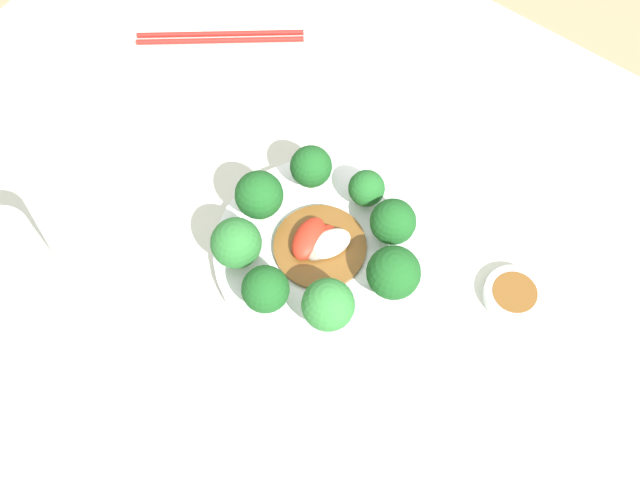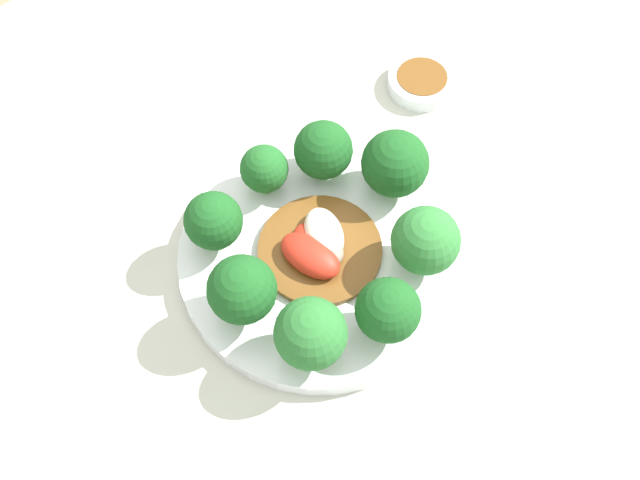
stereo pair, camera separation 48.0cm
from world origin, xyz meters
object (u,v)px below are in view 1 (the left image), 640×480
broccoli_southwest (393,222)px  broccoli_west (393,273)px  stirfry_center (320,244)px  drinking_glass (11,255)px  plate (320,251)px  broccoli_northwest (328,305)px  broccoli_southeast (311,167)px  chopsticks (220,37)px  broccoli_northeast (236,243)px  broccoli_north (266,290)px  broccoli_east (259,195)px  sauce_dish (514,295)px  broccoli_south (367,189)px

broccoli_southwest → broccoli_west: bearing=124.6°
broccoli_west → stirfry_center: 0.10m
stirfry_center → drinking_glass: (0.26, 0.22, 0.02)m
plate → broccoli_northwest: (-0.06, 0.06, 0.05)m
broccoli_southeast → chopsticks: size_ratio=0.32×
broccoli_northeast → broccoli_southwest: bearing=-133.4°
broccoli_northwest → broccoli_west: (-0.03, -0.07, -0.00)m
plate → broccoli_northeast: (0.06, 0.07, 0.05)m
broccoli_north → broccoli_southwest: 0.16m
broccoli_southeast → broccoli_southwest: (-0.12, 0.00, -0.00)m
broccoli_southeast → broccoli_north: bearing=109.8°
plate → broccoli_southeast: 0.10m
broccoli_east → sauce_dish: size_ratio=1.02×
broccoli_northeast → broccoli_southeast: 0.13m
broccoli_northwest → drinking_glass: (0.32, 0.16, -0.01)m
broccoli_north → broccoli_south: size_ratio=1.23×
broccoli_south → stirfry_center: broccoli_south is taller
broccoli_south → broccoli_east: size_ratio=0.73×
broccoli_south → sauce_dish: bearing=-178.5°
broccoli_southeast → sauce_dish: size_ratio=0.89×
broccoli_northeast → chopsticks: (0.24, -0.25, -0.05)m
broccoli_northeast → broccoli_southwest: 0.18m
drinking_glass → broccoli_north: bearing=-152.0°
broccoli_west → drinking_glass: drinking_glass is taller
stirfry_center → sauce_dish: stirfry_center is taller
broccoli_southeast → stirfry_center: bearing=133.5°
broccoli_southwest → chopsticks: size_ratio=0.32×
sauce_dish → broccoli_southwest: bearing=9.6°
plate → broccoli_southwest: broccoli_southwest is taller
broccoli_south → chopsticks: broccoli_south is taller
broccoli_northwest → broccoli_northeast: broccoli_northeast is taller
broccoli_northwest → broccoli_southwest: 0.13m
broccoli_northwest → broccoli_south: (0.05, -0.15, -0.01)m
plate → broccoli_southwest: bearing=-132.2°
stirfry_center → broccoli_east: bearing=2.9°
plate → drinking_glass: drinking_glass is taller
broccoli_south → sauce_dish: size_ratio=0.75×
broccoli_east → drinking_glass: drinking_glass is taller
plate → chopsticks: plate is taller
broccoli_east → chopsticks: (0.22, -0.19, -0.05)m
broccoli_north → broccoli_southwest: size_ratio=1.04×
chopsticks → sauce_dish: sauce_dish is taller
drinking_glass → plate: bearing=-139.3°
broccoli_southwest → drinking_glass: 0.42m
broccoli_north → broccoli_southwest: (-0.06, -0.15, -0.00)m
broccoli_south → broccoli_west: 0.11m
broccoli_southwest → stirfry_center: (0.06, 0.06, -0.02)m
broccoli_north → sauce_dish: 0.28m
broccoli_south → broccoli_northeast: bearing=64.5°
broccoli_west → sauce_dish: bearing=-145.6°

